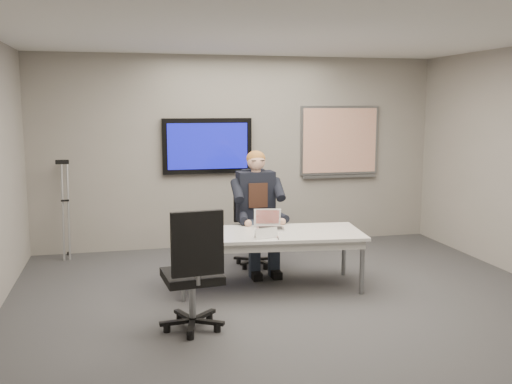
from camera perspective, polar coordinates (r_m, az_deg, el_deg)
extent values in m
cube|color=#343437|center=(5.91, 4.55, -12.02)|extent=(6.00, 6.00, 0.02)
cube|color=white|center=(5.58, 4.91, 15.99)|extent=(6.00, 6.00, 0.02)
cube|color=gray|center=(8.46, -1.57, 4.03)|extent=(6.00, 0.02, 2.80)
cube|color=gray|center=(2.92, 23.32, -5.71)|extent=(6.00, 0.02, 2.80)
cube|color=silver|center=(6.53, 1.35, -4.18)|extent=(2.20, 1.11, 0.04)
cube|color=beige|center=(6.55, 1.35, -4.78)|extent=(2.10, 1.01, 0.09)
cylinder|color=gray|center=(6.19, -7.31, -8.09)|extent=(0.05, 0.05, 0.62)
cylinder|color=gray|center=(6.48, 10.56, -7.41)|extent=(0.05, 0.05, 0.62)
cylinder|color=gray|center=(6.90, -7.28, -6.32)|extent=(0.05, 0.05, 0.62)
cylinder|color=gray|center=(7.16, 8.78, -5.80)|extent=(0.05, 0.05, 0.62)
cube|color=black|center=(8.32, -4.89, 4.61)|extent=(1.30, 0.08, 0.80)
cube|color=#0B0D7F|center=(8.27, -4.84, 4.59)|extent=(1.16, 0.01, 0.66)
cube|color=gray|center=(8.87, 8.34, 5.13)|extent=(1.25, 0.04, 1.05)
cube|color=white|center=(8.85, 8.40, 5.12)|extent=(1.18, 0.01, 0.98)
cube|color=gray|center=(8.89, 8.35, 1.58)|extent=(1.18, 0.05, 0.04)
cylinder|color=gray|center=(7.49, -0.10, -5.20)|extent=(0.06, 0.06, 0.37)
cube|color=black|center=(7.44, -0.10, -3.80)|extent=(0.52, 0.52, 0.07)
cube|color=black|center=(7.59, -0.63, -0.92)|extent=(0.44, 0.09, 0.54)
cylinder|color=gray|center=(5.45, -6.39, -10.38)|extent=(0.07, 0.07, 0.40)
cube|color=black|center=(5.39, -6.43, -8.36)|extent=(0.56, 0.56, 0.08)
cube|color=black|center=(5.06, -5.88, -5.15)|extent=(0.47, 0.10, 0.58)
cube|color=black|center=(7.33, -0.05, -0.44)|extent=(0.47, 0.28, 0.65)
cube|color=#351E15|center=(7.19, 0.21, -0.34)|extent=(0.25, 0.03, 0.31)
sphere|color=#E9AD8F|center=(7.24, 0.01, 3.10)|extent=(0.23, 0.23, 0.23)
ellipsoid|color=#985526|center=(7.25, -0.02, 3.37)|extent=(0.25, 0.25, 0.21)
cube|color=silver|center=(6.67, 1.45, -3.68)|extent=(0.35, 0.28, 0.02)
cube|color=black|center=(6.66, 1.47, -3.61)|extent=(0.29, 0.20, 0.00)
cube|color=silver|center=(6.78, 1.14, -2.51)|extent=(0.33, 0.14, 0.21)
cube|color=red|center=(6.77, 1.16, -2.50)|extent=(0.28, 0.11, 0.17)
cylinder|color=black|center=(6.23, 2.21, -4.60)|extent=(0.03, 0.13, 0.01)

